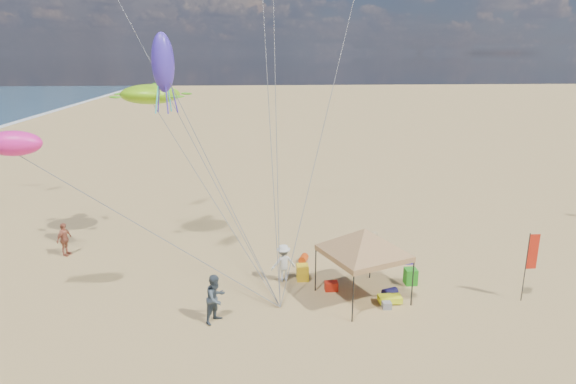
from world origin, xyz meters
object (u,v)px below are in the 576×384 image
person_near_b (216,298)px  person_near_c (283,263)px  feather_flag (531,256)px  cooler_red (331,286)px  beach_cart (390,299)px  person_far_a (64,239)px  chair_green (411,276)px  person_near_a (373,249)px  cooler_blue (406,259)px  canopy_tent (365,231)px  chair_yellow (303,273)px

person_near_b → person_near_c: size_ratio=1.11×
person_near_b → feather_flag: bearing=-48.7°
person_near_b → cooler_red: bearing=-27.1°
beach_cart → person_far_a: size_ratio=0.54×
chair_green → person_near_a: bearing=120.8°
beach_cart → person_near_a: bearing=87.2°
cooler_red → feather_flag: bearing=-11.1°
cooler_red → person_near_c: 2.30m
cooler_blue → chair_green: (-0.51, -2.15, 0.16)m
cooler_blue → person_near_a: (-1.68, -0.17, 0.67)m
person_far_a → cooler_blue: bearing=-78.4°
canopy_tent → person_near_b: bearing=-166.7°
chair_green → person_near_c: person_near_c is taller
cooler_blue → beach_cart: bearing=-116.3°
feather_flag → chair_green: (-4.13, 1.81, -1.59)m
canopy_tent → beach_cart: canopy_tent is taller
chair_green → feather_flag: bearing=-23.7°
chair_yellow → person_near_b: person_near_b is taller
cooler_blue → chair_yellow: bearing=-164.7°
chair_green → beach_cart: (-1.35, -1.62, -0.15)m
chair_green → person_near_a: 2.36m
chair_yellow → beach_cart: 4.01m
canopy_tent → feather_flag: size_ratio=1.79×
feather_flag → cooler_blue: 5.64m
beach_cart → feather_flag: bearing=-2.1°
chair_yellow → person_near_c: person_near_c is taller
canopy_tent → person_near_c: size_ratio=3.10×
feather_flag → cooler_blue: (-3.62, 3.96, -1.75)m
cooler_blue → chair_green: bearing=-103.3°
beach_cart → person_far_a: bearing=157.5°
person_near_c → chair_green: bearing=158.7°
chair_green → chair_yellow: size_ratio=1.00×
feather_flag → person_near_a: size_ratio=1.69×
person_far_a → beach_cart: bearing=-93.0°
person_near_b → person_far_a: bearing=87.1°
chair_yellow → beach_cart: (3.23, -2.37, -0.15)m
chair_yellow → person_near_c: size_ratio=0.42×
cooler_blue → chair_yellow: size_ratio=0.77×
canopy_tent → chair_green: bearing=24.2°
feather_flag → person_far_a: bearing=162.7°
person_far_a → chair_yellow: bearing=-88.4°
person_near_c → person_far_a: 11.10m
cooler_red → person_near_a: (2.31, 2.30, 0.67)m
canopy_tent → feather_flag: 6.60m
chair_green → person_near_b: person_near_b is taller
cooler_red → person_near_a: 3.33m
person_near_a → person_near_c: 4.42m
canopy_tent → cooler_red: bearing=146.6°
canopy_tent → cooler_blue: size_ratio=9.61×
cooler_red → chair_green: bearing=5.2°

